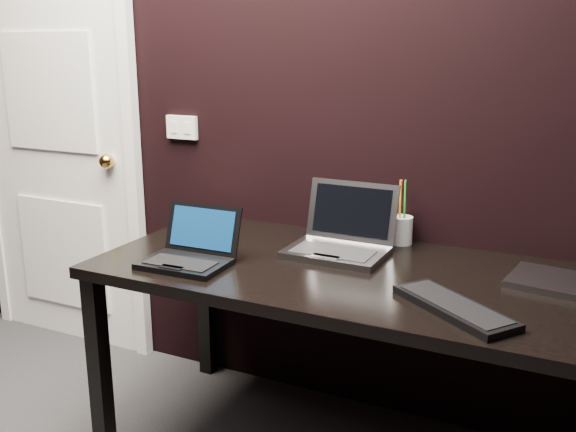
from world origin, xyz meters
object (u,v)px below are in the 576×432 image
at_px(silver_laptop, 340,241).
at_px(closed_laptop, 564,283).
at_px(door, 56,135).
at_px(mobile_phone, 178,228).
at_px(ext_keyboard, 454,307).
at_px(desk_phone, 198,218).
at_px(desk, 347,290).
at_px(netbook, 190,253).
at_px(pen_cup, 401,229).

distance_m(silver_laptop, closed_laptop, 0.75).
height_order(door, mobile_phone, door).
distance_m(door, silver_laptop, 1.60).
distance_m(door, mobile_phone, 1.01).
distance_m(ext_keyboard, mobile_phone, 1.16).
bearing_deg(desk_phone, ext_keyboard, -19.92).
distance_m(desk, ext_keyboard, 0.46).
height_order(netbook, ext_keyboard, netbook).
distance_m(door, ext_keyboard, 2.15).
distance_m(door, pen_cup, 1.75).
height_order(silver_laptop, pen_cup, pen_cup).
relative_size(door, mobile_phone, 22.79).
distance_m(door, closed_laptop, 2.34).
bearing_deg(desk, closed_laptop, 11.15).
xyz_separation_m(desk, ext_keyboard, (0.40, -0.21, 0.09)).
relative_size(silver_laptop, ext_keyboard, 0.88).
bearing_deg(mobile_phone, netbook, -47.98).
xyz_separation_m(silver_laptop, mobile_phone, (-0.65, -0.08, -0.01)).
height_order(silver_laptop, ext_keyboard, silver_laptop).
height_order(door, netbook, door).
bearing_deg(desk, ext_keyboard, -27.44).
distance_m(silver_laptop, mobile_phone, 0.65).
height_order(netbook, silver_laptop, silver_laptop).
bearing_deg(ext_keyboard, door, 164.13).
bearing_deg(mobile_phone, closed_laptop, 2.83).
bearing_deg(netbook, ext_keyboard, -1.13).
bearing_deg(desk, mobile_phone, 175.13).
bearing_deg(silver_laptop, closed_laptop, -1.12).
bearing_deg(ext_keyboard, desk_phone, 160.08).
relative_size(desk_phone, pen_cup, 0.89).
bearing_deg(desk, door, 167.18).
bearing_deg(pen_cup, mobile_phone, -160.48).
relative_size(desk, ext_keyboard, 4.31).
distance_m(netbook, closed_laptop, 1.21).
height_order(ext_keyboard, closed_laptop, ext_keyboard).
relative_size(door, ext_keyboard, 5.42).
bearing_deg(ext_keyboard, mobile_phone, 166.59).
xyz_separation_m(mobile_phone, pen_cup, (0.81, 0.29, 0.02)).
bearing_deg(pen_cup, door, 179.17).
bearing_deg(netbook, mobile_phone, 132.02).
distance_m(closed_laptop, mobile_phone, 1.40).
bearing_deg(mobile_phone, pen_cup, 19.52).
relative_size(silver_laptop, pen_cup, 1.42).
relative_size(mobile_phone, pen_cup, 0.38).
bearing_deg(silver_laptop, mobile_phone, -172.65).
bearing_deg(desk, desk_phone, 164.52).
bearing_deg(silver_laptop, pen_cup, 50.98).
relative_size(silver_laptop, closed_laptop, 1.01).
relative_size(netbook, desk_phone, 1.35).
xyz_separation_m(silver_laptop, ext_keyboard, (0.48, -0.35, -0.03)).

